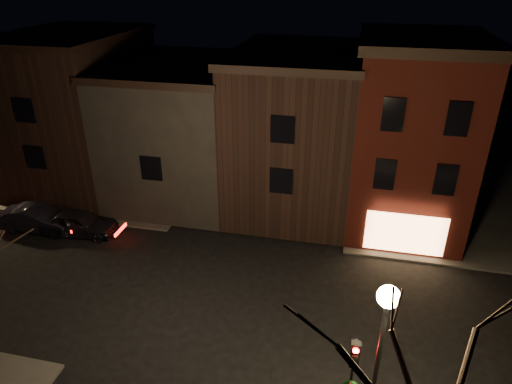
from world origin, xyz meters
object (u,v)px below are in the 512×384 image
at_px(street_lamp_near, 383,330).
at_px(traffic_signal, 352,375).
at_px(parked_car_b, 37,219).
at_px(parked_car_a, 79,223).

bearing_deg(street_lamp_near, traffic_signal, 140.63).
bearing_deg(street_lamp_near, parked_car_b, 152.53).
xyz_separation_m(parked_car_a, parked_car_b, (-2.55, -0.15, 0.00)).
distance_m(traffic_signal, parked_car_a, 17.99).
distance_m(street_lamp_near, traffic_signal, 2.49).
bearing_deg(parked_car_b, traffic_signal, -118.94).
height_order(traffic_signal, parked_car_b, traffic_signal).
bearing_deg(traffic_signal, parked_car_b, 152.99).
distance_m(street_lamp_near, parked_car_a, 19.17).
relative_size(traffic_signal, parked_car_b, 0.92).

